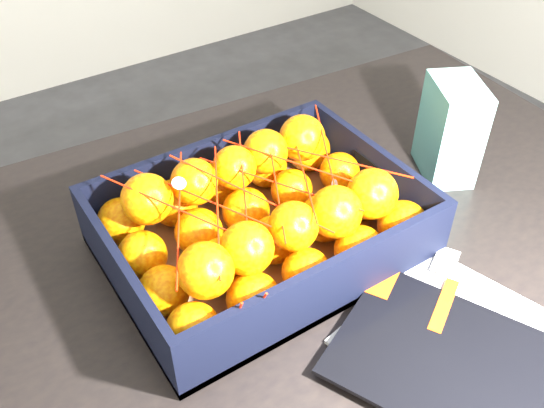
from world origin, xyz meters
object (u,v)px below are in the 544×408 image
table (308,264)px  produce_crate (261,233)px  retail_carton (450,130)px  magazine_stack (465,353)px

table → produce_crate: 0.16m
table → retail_carton: size_ratio=7.23×
magazine_stack → produce_crate: (-0.11, 0.31, 0.02)m
retail_carton → table: bearing=-157.1°
table → retail_carton: retail_carton is taller
table → retail_carton: bearing=-3.8°
produce_crate → retail_carton: (0.37, -0.01, 0.06)m
table → magazine_stack: magazine_stack is taller
magazine_stack → retail_carton: retail_carton is taller
table → produce_crate: bearing=-176.3°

